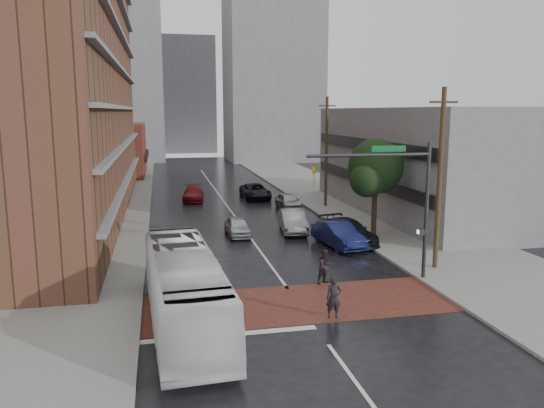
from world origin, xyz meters
TOP-DOWN VIEW (x-y plane):
  - ground at (0.00, 0.00)m, footprint 160.00×160.00m
  - crosswalk at (0.00, 0.50)m, footprint 14.00×5.00m
  - sidewalk_west at (-11.50, 25.00)m, footprint 9.00×90.00m
  - sidewalk_east at (11.50, 25.00)m, footprint 9.00×90.00m
  - apartment_block at (-14.00, 24.00)m, footprint 10.00×44.00m
  - storefront_west at (-12.00, 54.00)m, footprint 8.00×16.00m
  - building_east at (16.50, 20.00)m, footprint 11.00×26.00m
  - distant_tower_west at (-14.00, 78.00)m, footprint 18.00×16.00m
  - distant_tower_east at (14.00, 72.00)m, footprint 16.00×14.00m
  - distant_tower_center at (0.00, 95.00)m, footprint 12.00×10.00m
  - street_tree at (8.52, 12.03)m, footprint 4.20×4.10m
  - signal_mast at (5.85, 2.50)m, footprint 6.50×0.30m
  - utility_pole_near at (8.80, 4.00)m, footprint 1.60×0.26m
  - utility_pole_far at (8.80, 24.00)m, footprint 1.60×0.26m
  - transit_bus at (-5.21, -1.00)m, footprint 3.30×11.47m
  - pedestrian_a at (1.03, -1.50)m, footprint 0.70×0.49m
  - pedestrian_b at (2.09, 3.00)m, footprint 1.06×0.95m
  - car_travel_a at (-0.79, 14.43)m, footprint 1.62×3.90m
  - car_travel_b at (3.36, 14.77)m, footprint 2.26×5.00m
  - car_travel_c at (-2.88, 30.17)m, footprint 2.46×4.97m
  - suv_travel at (3.34, 30.14)m, footprint 2.67×5.50m
  - car_parked_near at (5.20, 10.00)m, footprint 2.43×5.09m
  - car_parked_mid at (6.16, 10.81)m, footprint 3.14×5.73m
  - car_parked_far at (5.20, 23.57)m, footprint 1.92×4.42m

SIDE VIEW (x-z plane):
  - ground at x=0.00m, z-range 0.00..0.00m
  - crosswalk at x=0.00m, z-range 0.00..0.02m
  - sidewalk_west at x=-11.50m, z-range 0.00..0.15m
  - sidewalk_east at x=11.50m, z-range 0.00..0.15m
  - car_travel_a at x=-0.79m, z-range 0.00..1.32m
  - car_travel_c at x=-2.88m, z-range 0.00..1.39m
  - car_parked_far at x=5.20m, z-range 0.00..1.49m
  - suv_travel at x=3.34m, z-range 0.00..1.51m
  - car_parked_mid at x=6.16m, z-range 0.00..1.57m
  - car_travel_b at x=3.36m, z-range 0.00..1.59m
  - car_parked_near at x=5.20m, z-range 0.00..1.61m
  - pedestrian_b at x=2.09m, z-range 0.00..1.79m
  - pedestrian_a at x=1.03m, z-range 0.00..1.83m
  - transit_bus at x=-5.21m, z-range 0.00..3.16m
  - storefront_west at x=-12.00m, z-range 0.00..7.00m
  - building_east at x=16.50m, z-range 0.00..9.00m
  - signal_mast at x=5.85m, z-range 1.13..8.33m
  - street_tree at x=8.52m, z-range 1.28..8.18m
  - utility_pole_near at x=8.80m, z-range 0.14..10.14m
  - utility_pole_far at x=8.80m, z-range 0.14..10.14m
  - distant_tower_center at x=0.00m, z-range 0.00..24.00m
  - apartment_block at x=-14.00m, z-range 0.00..28.00m
  - distant_tower_west at x=-14.00m, z-range 0.00..32.00m
  - distant_tower_east at x=14.00m, z-range 0.00..36.00m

